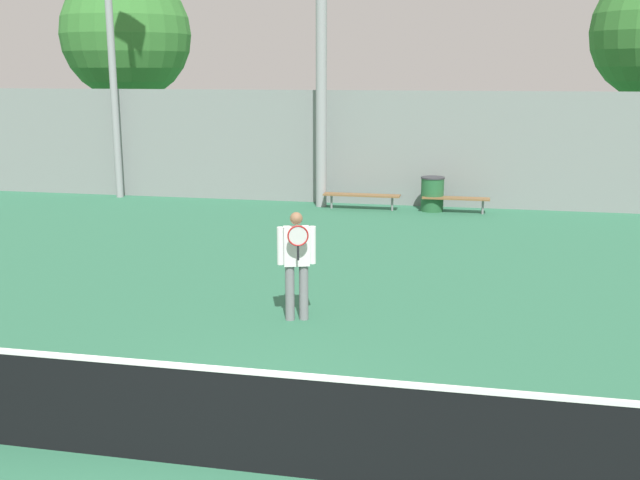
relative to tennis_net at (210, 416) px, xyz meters
The scene contains 8 objects.
ground_plane 0.53m from the tennis_net, ahead, with size 100.00×100.00×0.00m, color #2D6B4C.
tennis_net is the anchor object (origin of this frame).
tennis_player 4.44m from the tennis_net, 92.82° to the left, with size 0.56×0.48×1.67m.
bench_courtside_near 13.79m from the tennis_net, 92.70° to the left, with size 2.10×0.40×0.42m.
bench_adjacent_court 13.90m from the tennis_net, 82.22° to the left, with size 1.77×0.40×0.42m.
trash_bin 14.02m from the tennis_net, 84.90° to the left, with size 0.64×0.64×0.93m.
back_fence 14.73m from the tennis_net, 90.00° to the left, with size 29.25×0.06×3.18m.
tree_green_tall 24.04m from the tennis_net, 117.24° to the left, with size 4.88×4.88×7.47m.
Camera 1 is at (2.35, -6.17, 3.72)m, focal length 42.00 mm.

